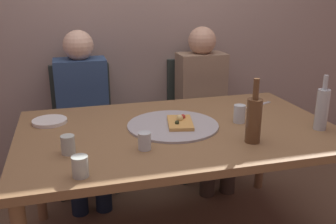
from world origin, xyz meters
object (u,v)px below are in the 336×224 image
Objects in this scene: wine_glass at (80,166)px; guest_in_sweater at (83,108)px; plate_stack at (50,121)px; tumbler_far at (145,141)px; chair_left at (83,118)px; short_glass at (68,145)px; wine_bottle at (254,119)px; pizza_slice_last at (180,122)px; guest_in_beanie at (205,98)px; dining_table at (178,139)px; table_knife at (259,105)px; beer_bottle at (322,108)px; chair_right at (198,108)px; tumbler_near at (239,114)px; pizza_tray at (173,125)px.

wine_glass is 0.07× the size of guest_in_sweater.
wine_glass reaches higher than plate_stack.
chair_left is at bearing 101.26° from tumbler_far.
wine_bottle is at bearing -6.21° from short_glass.
pizza_slice_last is at bearing 122.63° from guest_in_sweater.
guest_in_beanie is (1.02, 0.95, -0.13)m from short_glass.
table_knife is at bearing 22.35° from dining_table.
plate_stack is at bearing 160.81° from beer_bottle.
wine_bottle is 0.43m from beer_bottle.
chair_left is 0.77× the size of guest_in_sweater.
beer_bottle is 0.33× the size of chair_right.
chair_left reaches higher than dining_table.
pizza_slice_last is 0.87m from guest_in_beanie.
wine_glass reaches higher than table_knife.
plate_stack is at bearing 158.34° from dining_table.
plate_stack is at bearing 24.35° from guest_in_beanie.
chair_left is at bearing 131.36° from tumbler_near.
table_knife is at bearing 29.62° from tumbler_far.
dining_table is 1.87× the size of chair_left.
wine_glass is at bearing -80.04° from short_glass.
beer_bottle is 1.27m from wine_glass.
wine_bottle is 0.53m from tumbler_far.
plate_stack is 0.16× the size of guest_in_sweater.
wine_bottle reaches higher than dining_table.
chair_left is at bearing 125.31° from table_knife.
guest_in_sweater reaches higher than pizza_slice_last.
chair_right is at bearing 64.52° from pizza_slice_last.
wine_bottle is at bearing 82.74° from chair_right.
guest_in_beanie is at bearing 81.70° from wine_bottle.
wine_bottle is 0.35× the size of chair_left.
guest_in_beanie is (0.47, 0.74, -0.09)m from pizza_tray.
pizza_slice_last is at bearing 53.10° from dining_table.
dining_table is at bearing 64.22° from chair_right.
wine_glass is (-0.53, -0.42, 0.11)m from dining_table.
beer_bottle is 0.43m from tumbler_near.
chair_right reaches higher than wine_glass.
guest_in_beanie is (-0.17, 0.52, -0.09)m from table_knife.
chair_left is at bearing 136.06° from beer_bottle.
guest_in_beanie reaches higher than tumbler_near.
plate_stack is (-0.43, 0.49, -0.03)m from tumbler_far.
wine_glass is 1.33m from table_knife.
tumbler_near is at bearing -4.53° from pizza_slice_last.
guest_in_beanie is at bearing 85.22° from table_knife.
beer_bottle is at bearing 8.31° from wine_bottle.
tumbler_near is 0.79m from guest_in_beanie.
tumbler_far is 0.34m from short_glass.
wine_bottle is 1.45m from chair_left.
tumbler_near is (0.34, -0.03, 0.03)m from pizza_slice_last.
tumbler_far is (-0.21, -0.26, 0.04)m from pizza_tray.
table_knife is (0.32, 0.53, -0.11)m from wine_bottle.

